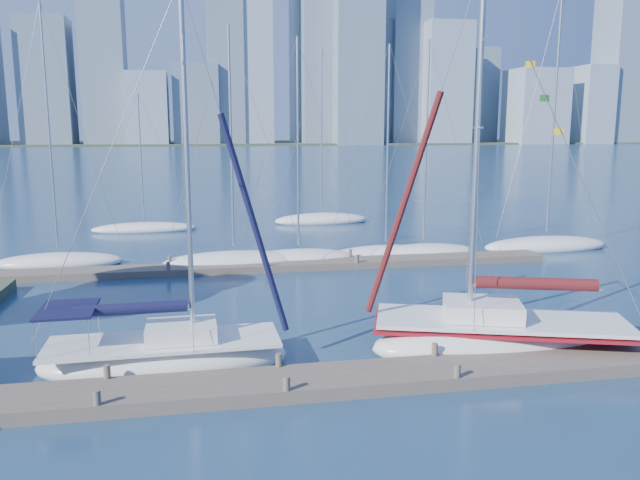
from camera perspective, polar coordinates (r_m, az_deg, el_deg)
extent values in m
plane|color=navy|center=(18.73, -3.43, -13.59)|extent=(700.00, 700.00, 0.00)
cube|color=brown|center=(18.65, -3.44, -13.03)|extent=(26.00, 2.00, 0.40)
cube|color=brown|center=(34.07, -3.48, -2.35)|extent=(30.00, 1.80, 0.36)
cube|color=#38472D|center=(337.11, -10.37, 8.68)|extent=(800.00, 100.00, 1.50)
ellipsoid|color=white|center=(20.84, -13.99, -10.68)|extent=(7.88, 2.73, 1.37)
cube|color=white|center=(20.63, -14.06, -9.02)|extent=(7.30, 2.51, 0.11)
cube|color=white|center=(20.51, -12.55, -8.12)|extent=(2.23, 1.71, 0.50)
cylinder|color=silver|center=(19.54, -12.05, 6.45)|extent=(0.16, 0.16, 10.87)
cylinder|color=silver|center=(20.38, -16.84, -6.28)|extent=(3.71, 0.17, 0.09)
cylinder|color=black|center=(20.35, -16.85, -6.04)|extent=(3.42, 0.44, 0.37)
cube|color=black|center=(20.59, -22.10, -5.90)|extent=(1.69, 2.21, 0.07)
ellipsoid|color=white|center=(22.79, 16.11, -8.86)|extent=(9.63, 5.66, 1.61)
cube|color=white|center=(22.56, 16.20, -7.06)|extent=(8.91, 5.23, 0.13)
cube|color=white|center=(22.36, 14.62, -6.14)|extent=(3.04, 2.64, 0.59)
cylinder|color=silver|center=(21.46, 14.14, 8.34)|extent=(0.19, 0.19, 11.80)
cylinder|color=silver|center=(22.44, 19.13, -4.05)|extent=(4.16, 1.43, 0.11)
cylinder|color=#440E14|center=(22.41, 19.15, -3.79)|extent=(3.93, 1.63, 0.43)
cube|color=maroon|center=(22.61, 16.18, -7.50)|extent=(9.13, 5.40, 0.11)
ellipsoid|color=white|center=(37.70, -22.76, -1.89)|extent=(6.96, 2.30, 1.08)
cylinder|color=silver|center=(36.98, -23.54, 9.29)|extent=(0.12, 0.12, 13.09)
ellipsoid|color=white|center=(34.96, -7.86, -2.02)|extent=(8.23, 5.45, 1.25)
cylinder|color=silver|center=(34.20, -8.14, 9.14)|extent=(0.14, 0.14, 11.73)
ellipsoid|color=white|center=(35.58, -1.97, -1.75)|extent=(7.09, 3.93, 1.14)
cylinder|color=silver|center=(34.82, -2.03, 8.80)|extent=(0.12, 0.12, 11.37)
ellipsoid|color=white|center=(37.33, 6.02, -1.27)|extent=(7.14, 4.14, 1.04)
cylinder|color=silver|center=(36.61, 6.21, 8.60)|extent=(0.11, 0.11, 11.30)
ellipsoid|color=white|center=(37.90, 9.41, -1.16)|extent=(7.11, 4.72, 1.08)
cylinder|color=silver|center=(37.19, 9.70, 8.81)|extent=(0.12, 0.12, 11.56)
ellipsoid|color=white|center=(41.95, 19.94, -0.51)|extent=(8.62, 4.63, 1.24)
cylinder|color=silver|center=(41.32, 20.64, 10.83)|extent=(0.13, 0.13, 14.73)
ellipsoid|color=white|center=(48.27, -15.75, 0.99)|extent=(7.89, 3.72, 1.00)
cylinder|color=silver|center=(47.75, -16.06, 7.30)|extent=(0.11, 0.11, 9.17)
ellipsoid|color=white|center=(50.59, 0.12, 1.82)|extent=(7.89, 3.50, 1.21)
cylinder|color=silver|center=(50.06, 0.13, 9.99)|extent=(0.13, 0.13, 12.63)
cube|color=slate|center=(312.62, -23.73, 13.06)|extent=(21.71, 17.63, 56.14)
cube|color=#92A2AF|center=(329.76, -18.91, 11.39)|extent=(13.36, 17.61, 35.81)
cube|color=#8398AA|center=(303.02, -15.43, 11.47)|extent=(18.12, 19.81, 33.00)
cube|color=slate|center=(303.90, -11.25, 11.99)|extent=(20.86, 16.86, 36.90)
cube|color=#92A2AF|center=(309.19, -6.46, 16.25)|extent=(20.92, 14.99, 81.73)
cube|color=#8398AA|center=(327.51, -1.12, 15.27)|extent=(16.69, 17.46, 73.80)
cube|color=slate|center=(306.27, 3.40, 16.40)|extent=(22.10, 18.95, 82.15)
cube|color=#92A2AF|center=(326.23, 6.26, 14.02)|extent=(13.68, 17.11, 60.04)
cube|color=#8398AA|center=(319.90, 11.37, 13.79)|extent=(22.10, 18.80, 58.07)
cube|color=slate|center=(359.41, 14.27, 12.63)|extent=(15.74, 17.52, 50.25)
cube|color=#92A2AF|center=(339.59, 19.09, 11.43)|extent=(25.48, 23.94, 36.92)
cube|color=#8398AA|center=(355.59, 23.44, 11.23)|extent=(16.00, 21.38, 38.95)
cube|color=slate|center=(371.01, 26.02, 15.00)|extent=(22.11, 23.60, 90.86)
cube|color=slate|center=(312.95, -19.30, 17.44)|extent=(18.93, 18.00, 100.65)
cube|color=slate|center=(309.98, -8.69, 17.61)|extent=(16.50, 18.00, 97.00)
cube|color=slate|center=(316.56, -0.08, 19.55)|extent=(17.35, 18.00, 118.76)
cube|color=slate|center=(325.29, 8.05, 15.96)|extent=(19.05, 18.00, 82.29)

